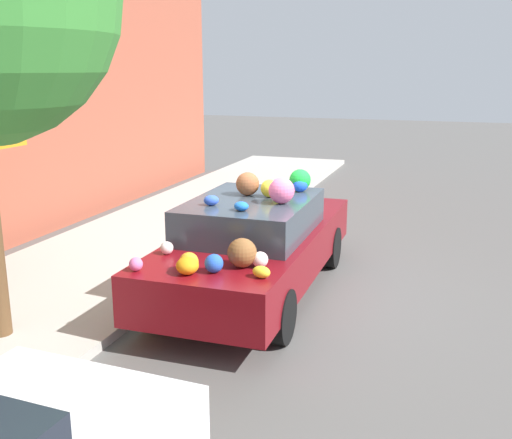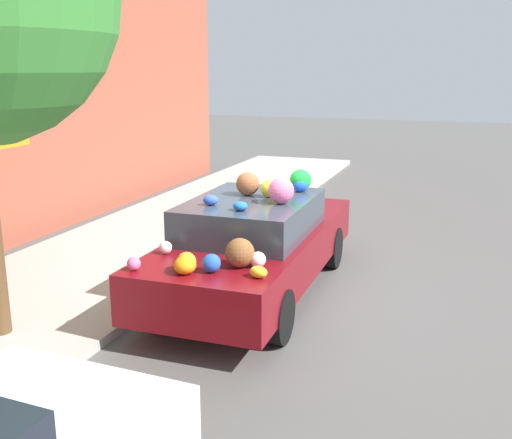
% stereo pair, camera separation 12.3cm
% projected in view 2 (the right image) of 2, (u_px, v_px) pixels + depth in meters
% --- Properties ---
extents(ground_plane, '(60.00, 60.00, 0.00)m').
position_uv_depth(ground_plane, '(261.00, 293.00, 8.40)').
color(ground_plane, '#565451').
extents(sidewalk_curb, '(24.00, 3.20, 0.12)m').
position_uv_depth(sidewalk_curb, '(96.00, 267.00, 9.27)').
color(sidewalk_curb, '#B2ADA3').
rests_on(sidewalk_curb, ground).
extents(fire_hydrant, '(0.20, 0.20, 0.70)m').
position_uv_depth(fire_hydrant, '(209.00, 220.00, 10.54)').
color(fire_hydrant, '#B2B2B7').
rests_on(fire_hydrant, sidewalk_curb).
extents(art_car, '(4.61, 1.79, 1.71)m').
position_uv_depth(art_car, '(255.00, 242.00, 8.19)').
color(art_car, maroon).
rests_on(art_car, ground).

